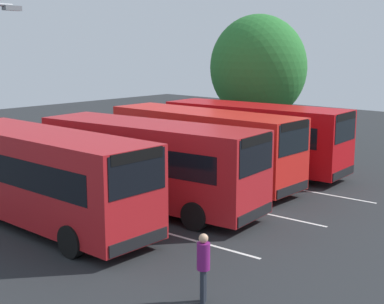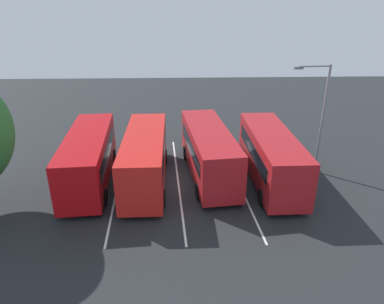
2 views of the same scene
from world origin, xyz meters
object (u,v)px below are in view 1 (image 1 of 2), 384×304
Objects in this scene: bus_far_left at (46,176)px; bus_center_left at (150,162)px; bus_center_right at (204,145)px; depot_tree at (258,68)px; bus_far_right at (255,136)px; pedestrian at (203,262)px.

bus_center_left is at bearing 75.96° from bus_far_left.
bus_far_left is 4.07m from bus_center_left.
bus_center_right is 1.17× the size of depot_tree.
bus_far_right is 5.36× the size of pedestrian.
depot_tree is at bearing 102.42° from bus_center_left.
depot_tree is (-11.28, 17.87, 3.78)m from pedestrian.
bus_far_right is at bearing 88.87° from bus_center_left.
bus_center_left is 1.19× the size of depot_tree.
bus_center_left is 4.24m from bus_center_right.
bus_center_right reaches higher than pedestrian.
depot_tree is at bearing 120.34° from bus_far_right.
bus_center_left is 7.79m from bus_far_right.
bus_far_left is 1.00× the size of bus_center_right.
bus_far_right is (0.22, 11.71, 0.00)m from bus_far_left.
bus_center_right is (0.06, 8.10, 0.00)m from bus_far_left.
pedestrian is at bearing -49.82° from bus_center_right.
bus_far_right is 7.26m from depot_tree.
depot_tree is at bearing 101.17° from bus_far_left.
bus_far_right is at bearing -86.94° from pedestrian.
bus_center_left is at bearing -62.75° from pedestrian.
bus_far_right is (0.16, 3.61, 0.00)m from bus_center_right.
bus_center_right is 10.18m from depot_tree.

